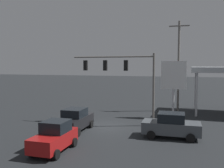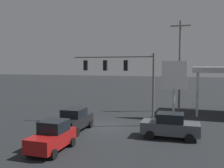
{
  "view_description": "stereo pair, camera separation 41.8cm",
  "coord_description": "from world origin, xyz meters",
  "views": [
    {
      "loc": [
        -7.32,
        21.35,
        5.64
      ],
      "look_at": [
        0.0,
        -2.0,
        3.75
      ],
      "focal_mm": 40.0,
      "sensor_mm": 36.0,
      "label": 1
    },
    {
      "loc": [
        -7.72,
        21.22,
        5.64
      ],
      "look_at": [
        0.0,
        -2.0,
        3.75
      ],
      "focal_mm": 40.0,
      "sensor_mm": 36.0,
      "label": 2
    }
  ],
  "objects": [
    {
      "name": "ground_plane",
      "position": [
        0.0,
        0.0,
        0.0
      ],
      "size": [
        200.0,
        200.0,
        0.0
      ],
      "primitive_type": "plane",
      "color": "black"
    },
    {
      "name": "traffic_signal_assembly",
      "position": [
        -1.12,
        -1.55,
        5.01
      ],
      "size": [
        8.05,
        0.43,
        6.7
      ],
      "color": "slate",
      "rests_on": "ground"
    },
    {
      "name": "utility_pole",
      "position": [
        -5.96,
        -9.97,
        5.73
      ],
      "size": [
        2.4,
        0.26,
        10.88
      ],
      "color": "slate",
      "rests_on": "ground"
    },
    {
      "name": "price_sign",
      "position": [
        -5.68,
        -5.59,
        4.31
      ],
      "size": [
        2.59,
        0.27,
        6.03
      ],
      "color": "#B7B7BC",
      "rests_on": "ground"
    },
    {
      "name": "sedan_far",
      "position": [
        1.96,
        2.34,
        0.95
      ],
      "size": [
        2.14,
        4.44,
        1.93
      ],
      "rotation": [
        0.0,
        0.0,
        1.59
      ],
      "color": "black",
      "rests_on": "ground"
    },
    {
      "name": "sedan_waiting",
      "position": [
        -6.01,
        1.85,
        0.95
      ],
      "size": [
        4.44,
        2.15,
        1.93
      ],
      "rotation": [
        0.0,
        0.0,
        0.02
      ],
      "color": "#474C51",
      "rests_on": "ground"
    },
    {
      "name": "hatchback_crossing",
      "position": [
        1.06,
        7.25,
        0.95
      ],
      "size": [
        2.0,
        3.82,
        1.97
      ],
      "rotation": [
        0.0,
        0.0,
        1.58
      ],
      "color": "maroon",
      "rests_on": "ground"
    }
  ]
}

